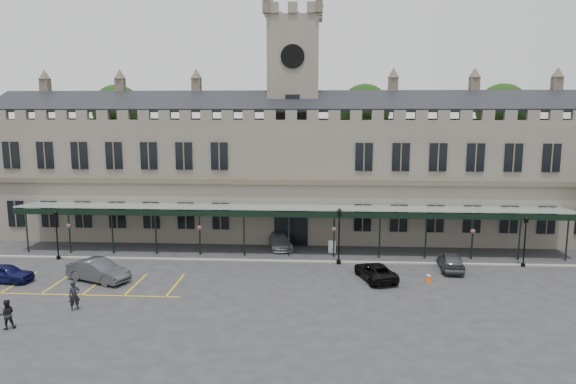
# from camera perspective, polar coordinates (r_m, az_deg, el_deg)

# --- Properties ---
(ground) EXTENTS (140.00, 140.00, 0.00)m
(ground) POSITION_cam_1_polar(r_m,az_deg,el_deg) (39.27, -0.52, -10.06)
(ground) COLOR #2A2A2D
(station_building) EXTENTS (60.00, 10.36, 17.30)m
(station_building) POSITION_cam_1_polar(r_m,az_deg,el_deg) (53.38, 0.62, 2.16)
(station_building) COLOR #655E54
(station_building) RESTS_ON ground
(clock_tower) EXTENTS (5.60, 5.60, 24.80)m
(clock_tower) POSITION_cam_1_polar(r_m,az_deg,el_deg) (53.09, 0.64, 9.30)
(clock_tower) COLOR #655E54
(clock_tower) RESTS_ON ground
(canopy) EXTENTS (50.00, 4.10, 4.30)m
(canopy) POSITION_cam_1_polar(r_m,az_deg,el_deg) (45.77, 0.11, -4.16)
(canopy) COLOR #8C9E93
(canopy) RESTS_ON ground
(kerb) EXTENTS (60.00, 0.40, 0.12)m
(kerb) POSITION_cam_1_polar(r_m,az_deg,el_deg) (44.48, -0.04, -7.68)
(kerb) COLOR gray
(kerb) RESTS_ON ground
(parking_markings) EXTENTS (16.00, 6.00, 0.01)m
(parking_markings) POSITION_cam_1_polar(r_m,az_deg,el_deg) (41.23, -20.78, -9.73)
(parking_markings) COLOR gold
(parking_markings) RESTS_ON ground
(tree_behind_left) EXTENTS (6.00, 6.00, 16.00)m
(tree_behind_left) POSITION_cam_1_polar(r_m,az_deg,el_deg) (66.70, -18.43, 8.53)
(tree_behind_left) COLOR #332314
(tree_behind_left) RESTS_ON ground
(tree_behind_mid) EXTENTS (6.00, 6.00, 16.00)m
(tree_behind_mid) POSITION_cam_1_polar(r_m,az_deg,el_deg) (62.28, 8.50, 8.89)
(tree_behind_mid) COLOR #332314
(tree_behind_mid) RESTS_ON ground
(tree_behind_right) EXTENTS (6.00, 6.00, 16.00)m
(tree_behind_right) POSITION_cam_1_polar(r_m,az_deg,el_deg) (65.65, 22.70, 8.30)
(tree_behind_right) COLOR #332314
(tree_behind_right) RESTS_ON ground
(lamp_post_left) EXTENTS (0.42, 0.42, 4.47)m
(lamp_post_left) POSITION_cam_1_polar(r_m,az_deg,el_deg) (48.89, -24.33, -3.83)
(lamp_post_left) COLOR black
(lamp_post_left) RESTS_ON ground
(lamp_post_mid) EXTENTS (0.46, 0.46, 4.85)m
(lamp_post_mid) POSITION_cam_1_polar(r_m,az_deg,el_deg) (43.39, 5.70, -4.30)
(lamp_post_mid) COLOR black
(lamp_post_mid) RESTS_ON ground
(lamp_post_right) EXTENTS (0.41, 0.41, 4.38)m
(lamp_post_right) POSITION_cam_1_polar(r_m,az_deg,el_deg) (46.81, 24.85, -4.47)
(lamp_post_right) COLOR black
(lamp_post_right) RESTS_ON ground
(traffic_cone) EXTENTS (0.48, 0.48, 0.76)m
(traffic_cone) POSITION_cam_1_polar(r_m,az_deg,el_deg) (40.80, 15.36, -9.10)
(traffic_cone) COLOR #EC4407
(traffic_cone) RESTS_ON ground
(sign_board) EXTENTS (0.66, 0.16, 1.14)m
(sign_board) POSITION_cam_1_polar(r_m,az_deg,el_deg) (47.22, 4.92, -6.09)
(sign_board) COLOR black
(sign_board) RESTS_ON ground
(bollard_left) EXTENTS (0.15, 0.15, 0.86)m
(bollard_left) POSITION_cam_1_polar(r_m,az_deg,el_deg) (48.20, -1.23, -5.90)
(bollard_left) COLOR black
(bollard_left) RESTS_ON ground
(bollard_right) EXTENTS (0.15, 0.15, 0.83)m
(bollard_right) POSITION_cam_1_polar(r_m,az_deg,el_deg) (47.72, 5.06, -6.11)
(bollard_right) COLOR black
(bollard_right) RESTS_ON ground
(car_left_a) EXTENTS (4.18, 1.89, 1.39)m
(car_left_a) POSITION_cam_1_polar(r_m,az_deg,el_deg) (44.68, -28.88, -7.90)
(car_left_a) COLOR #0E103E
(car_left_a) RESTS_ON ground
(car_left_b) EXTENTS (5.36, 3.56, 1.67)m
(car_left_b) POSITION_cam_1_polar(r_m,az_deg,el_deg) (42.00, -20.33, -8.17)
(car_left_b) COLOR #3C3E44
(car_left_b) RESTS_ON ground
(car_taxi) EXTENTS (2.97, 5.08, 1.38)m
(car_taxi) POSITION_cam_1_polar(r_m,az_deg,el_deg) (48.70, -0.94, -5.43)
(car_taxi) COLOR gray
(car_taxi) RESTS_ON ground
(car_van) EXTENTS (3.39, 5.07, 1.29)m
(car_van) POSITION_cam_1_polar(r_m,az_deg,el_deg) (40.39, 9.67, -8.68)
(car_van) COLOR black
(car_van) RESTS_ON ground
(car_right_a) EXTENTS (2.13, 4.53, 1.50)m
(car_right_a) POSITION_cam_1_polar(r_m,az_deg,el_deg) (44.14, 17.63, -7.31)
(car_right_a) COLOR #3C3E44
(car_right_a) RESTS_ON ground
(person_a) EXTENTS (0.84, 0.78, 1.93)m
(person_a) POSITION_cam_1_polar(r_m,az_deg,el_deg) (36.67, -22.65, -10.60)
(person_a) COLOR black
(person_a) RESTS_ON ground
(person_b) EXTENTS (1.11, 1.05, 1.81)m
(person_b) POSITION_cam_1_polar(r_m,az_deg,el_deg) (35.42, -28.77, -11.82)
(person_b) COLOR black
(person_b) RESTS_ON ground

